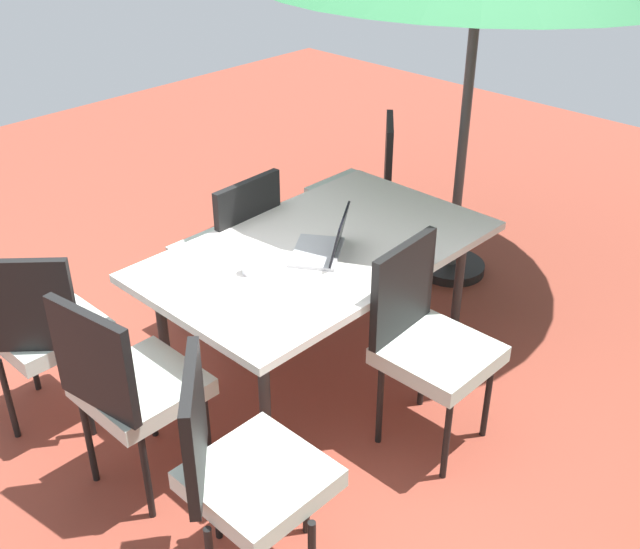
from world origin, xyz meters
TOP-DOWN VIEW (x-y plane):
  - ground_plane at (0.00, 0.00)m, footprint 10.00×10.00m
  - dining_table at (0.00, 0.00)m, footprint 1.71×1.01m
  - chair_southeast at (1.14, -0.68)m, footprint 0.59×0.59m
  - chair_southwest at (-1.11, -0.67)m, footprint 0.58×0.59m
  - chair_northeast at (1.10, 0.66)m, footprint 0.59×0.59m
  - chair_east at (1.10, -0.04)m, footprint 0.49×0.48m
  - chair_north at (-0.01, 0.66)m, footprint 0.46×0.47m
  - chair_south at (0.03, -0.64)m, footprint 0.46×0.47m
  - laptop at (0.04, 0.07)m, footprint 0.40×0.38m
  - cup at (0.40, -0.06)m, footprint 0.07×0.07m

SIDE VIEW (x-z plane):
  - ground_plane at x=0.00m, z-range -0.02..0.00m
  - chair_southeast at x=1.14m, z-range 0.06..1.04m
  - chair_southwest at x=-1.11m, z-range 0.06..1.04m
  - chair_northeast at x=1.10m, z-range 0.06..1.04m
  - chair_east at x=1.10m, z-range 0.06..1.04m
  - chair_north at x=-0.01m, z-range 0.06..1.04m
  - chair_south at x=0.03m, z-range 0.06..1.04m
  - dining_table at x=0.00m, z-range 0.33..1.11m
  - cup at x=0.40m, z-range 0.78..0.86m
  - laptop at x=0.04m, z-range 0.72..0.93m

